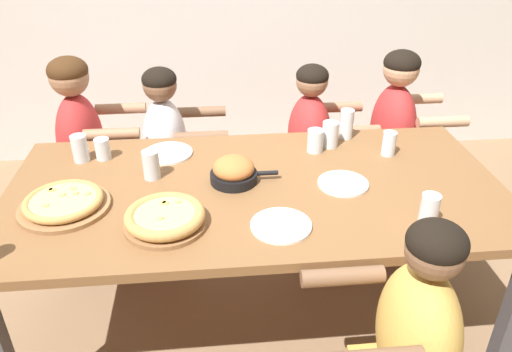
# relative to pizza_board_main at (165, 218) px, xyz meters

# --- Properties ---
(ground_plane) EXTENTS (18.00, 18.00, 0.00)m
(ground_plane) POSITION_rel_pizza_board_main_xyz_m (0.36, 0.25, -0.83)
(ground_plane) COLOR #896B4C
(ground_plane) RESTS_ON ground
(dining_table) EXTENTS (2.10, 1.03, 0.79)m
(dining_table) POSITION_rel_pizza_board_main_xyz_m (0.36, 0.25, -0.11)
(dining_table) COLOR brown
(dining_table) RESTS_ON ground
(pizza_board_main) EXTENTS (0.31, 0.31, 0.07)m
(pizza_board_main) POSITION_rel_pizza_board_main_xyz_m (0.00, 0.00, 0.00)
(pizza_board_main) COLOR #996B42
(pizza_board_main) RESTS_ON dining_table
(pizza_board_second) EXTENTS (0.35, 0.35, 0.05)m
(pizza_board_second) POSITION_rel_pizza_board_main_xyz_m (-0.40, 0.15, -0.01)
(pizza_board_second) COLOR #996B42
(pizza_board_second) RESTS_ON dining_table
(skillet_bowl) EXTENTS (0.29, 0.20, 0.12)m
(skillet_bowl) POSITION_rel_pizza_board_main_xyz_m (0.27, 0.30, 0.02)
(skillet_bowl) COLOR black
(skillet_bowl) RESTS_ON dining_table
(empty_plate_a) EXTENTS (0.23, 0.23, 0.02)m
(empty_plate_a) POSITION_rel_pizza_board_main_xyz_m (0.43, -0.05, -0.03)
(empty_plate_a) COLOR white
(empty_plate_a) RESTS_ON dining_table
(empty_plate_b) EXTENTS (0.22, 0.22, 0.02)m
(empty_plate_b) POSITION_rel_pizza_board_main_xyz_m (0.73, 0.23, -0.03)
(empty_plate_b) COLOR white
(empty_plate_b) RESTS_ON dining_table
(empty_plate_c) EXTENTS (0.23, 0.23, 0.02)m
(empty_plate_c) POSITION_rel_pizza_board_main_xyz_m (-0.02, 0.59, -0.03)
(empty_plate_c) COLOR white
(empty_plate_c) RESTS_ON dining_table
(drinking_glass_a) EXTENTS (0.07, 0.07, 0.15)m
(drinking_glass_a) POSITION_rel_pizza_board_main_xyz_m (0.86, 0.69, 0.04)
(drinking_glass_a) COLOR silver
(drinking_glass_a) RESTS_ON dining_table
(drinking_glass_b) EXTENTS (0.08, 0.08, 0.13)m
(drinking_glass_b) POSITION_rel_pizza_board_main_xyz_m (0.76, 0.60, 0.02)
(drinking_glass_b) COLOR silver
(drinking_glass_b) RESTS_ON dining_table
(drinking_glass_c) EXTENTS (0.07, 0.07, 0.13)m
(drinking_glass_c) POSITION_rel_pizza_board_main_xyz_m (-0.42, 0.56, 0.03)
(drinking_glass_c) COLOR silver
(drinking_glass_c) RESTS_ON dining_table
(drinking_glass_d) EXTENTS (0.07, 0.07, 0.12)m
(drinking_glass_d) POSITION_rel_pizza_board_main_xyz_m (1.01, 0.48, 0.02)
(drinking_glass_d) COLOR silver
(drinking_glass_d) RESTS_ON dining_table
(drinking_glass_e) EXTENTS (0.07, 0.07, 0.13)m
(drinking_glass_e) POSITION_rel_pizza_board_main_xyz_m (0.98, -0.08, 0.02)
(drinking_glass_e) COLOR silver
(drinking_glass_e) RESTS_ON dining_table
(drinking_glass_g) EXTENTS (0.07, 0.07, 0.10)m
(drinking_glass_g) POSITION_rel_pizza_board_main_xyz_m (-0.32, 0.57, 0.01)
(drinking_glass_g) COLOR silver
(drinking_glass_g) RESTS_ON dining_table
(drinking_glass_h) EXTENTS (0.07, 0.07, 0.13)m
(drinking_glass_h) POSITION_rel_pizza_board_main_xyz_m (-0.08, 0.37, 0.02)
(drinking_glass_h) COLOR silver
(drinking_glass_h) RESTS_ON dining_table
(drinking_glass_i) EXTENTS (0.08, 0.08, 0.11)m
(drinking_glass_i) POSITION_rel_pizza_board_main_xyz_m (0.68, 0.55, 0.02)
(drinking_glass_i) COLOR silver
(drinking_glass_i) RESTS_ON dining_table
(diner_far_right) EXTENTS (0.51, 0.40, 1.14)m
(diner_far_right) POSITION_rel_pizza_board_main_xyz_m (1.23, 0.99, -0.30)
(diner_far_right) COLOR #B22D2D
(diner_far_right) RESTS_ON ground
(diner_far_left) EXTENTS (0.51, 0.40, 1.16)m
(diner_far_left) POSITION_rel_pizza_board_main_xyz_m (-0.52, 0.99, -0.29)
(diner_far_left) COLOR #B22D2D
(diner_far_left) RESTS_ON ground
(diner_far_midright) EXTENTS (0.51, 0.40, 1.08)m
(diner_far_midright) POSITION_rel_pizza_board_main_xyz_m (0.74, 0.99, -0.34)
(diner_far_midright) COLOR #B22D2D
(diner_far_midright) RESTS_ON ground
(diner_far_midleft) EXTENTS (0.51, 0.40, 1.09)m
(diner_far_midleft) POSITION_rel_pizza_board_main_xyz_m (-0.07, 0.99, -0.33)
(diner_far_midleft) COLOR silver
(diner_far_midleft) RESTS_ON ground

